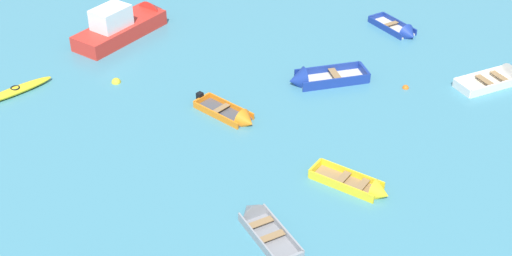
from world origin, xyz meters
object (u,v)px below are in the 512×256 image
rowboat_deep_blue_back_row_right (313,79)px  rowboat_grey_back_row_center (259,221)px  rowboat_deep_blue_cluster_outer (402,32)px  kayak_yellow_near_camera (16,91)px  mooring_buoy_midfield (116,82)px  rowboat_yellow_far_left (365,188)px  motor_launch_red_midfield_left (126,24)px  rowboat_orange_midfield_right (236,117)px  mooring_buoy_outer_edge (405,88)px  rowboat_white_back_row_left (502,77)px

rowboat_deep_blue_back_row_right → rowboat_grey_back_row_center: (-3.55, -9.91, -0.06)m
rowboat_deep_blue_cluster_outer → kayak_yellow_near_camera: bearing=-167.2°
mooring_buoy_midfield → rowboat_yellow_far_left: bearing=-42.3°
rowboat_yellow_far_left → mooring_buoy_midfield: rowboat_yellow_far_left is taller
motor_launch_red_midfield_left → rowboat_orange_midfield_right: bearing=-59.1°
rowboat_grey_back_row_center → mooring_buoy_midfield: 12.37m
rowboat_orange_midfield_right → mooring_buoy_outer_edge: (8.30, 2.04, -0.15)m
motor_launch_red_midfield_left → rowboat_deep_blue_cluster_outer: 15.22m
rowboat_deep_blue_cluster_outer → rowboat_grey_back_row_center: bearing=-122.3°
mooring_buoy_outer_edge → rowboat_deep_blue_back_row_right: bearing=168.7°
motor_launch_red_midfield_left → rowboat_deep_blue_back_row_right: bearing=-33.6°
rowboat_deep_blue_cluster_outer → rowboat_orange_midfield_right: bearing=-141.4°
rowboat_white_back_row_left → rowboat_deep_blue_back_row_right: bearing=176.2°
rowboat_deep_blue_cluster_outer → rowboat_yellow_far_left: bearing=-111.1°
motor_launch_red_midfield_left → mooring_buoy_midfield: (-0.16, -5.30, -0.63)m
mooring_buoy_midfield → rowboat_white_back_row_left: bearing=-4.7°
mooring_buoy_outer_edge → rowboat_orange_midfield_right: bearing=-166.2°
rowboat_deep_blue_back_row_right → mooring_buoy_outer_edge: (4.40, -0.88, -0.22)m
rowboat_white_back_row_left → kayak_yellow_near_camera: bearing=177.8°
rowboat_orange_midfield_right → rowboat_grey_back_row_center: bearing=-87.1°
rowboat_white_back_row_left → mooring_buoy_outer_edge: bearing=-177.0°
motor_launch_red_midfield_left → mooring_buoy_midfield: motor_launch_red_midfield_left is taller
motor_launch_red_midfield_left → kayak_yellow_near_camera: size_ratio=1.76×
rowboat_deep_blue_cluster_outer → kayak_yellow_near_camera: (-19.95, -4.54, 0.02)m
rowboat_orange_midfield_right → rowboat_white_back_row_left: bearing=9.8°
rowboat_white_back_row_left → mooring_buoy_midfield: bearing=175.3°
rowboat_grey_back_row_center → mooring_buoy_midfield: (-5.98, 10.83, -0.16)m
rowboat_deep_blue_back_row_right → rowboat_grey_back_row_center: size_ratio=1.21×
rowboat_yellow_far_left → rowboat_grey_back_row_center: bearing=-160.1°
mooring_buoy_outer_edge → rowboat_yellow_far_left: bearing=-116.3°
rowboat_yellow_far_left → mooring_buoy_outer_edge: bearing=63.7°
rowboat_deep_blue_back_row_right → rowboat_white_back_row_left: size_ratio=1.07×
rowboat_yellow_far_left → rowboat_white_back_row_left: 11.56m
rowboat_deep_blue_back_row_right → mooring_buoy_midfield: rowboat_deep_blue_back_row_right is taller
rowboat_white_back_row_left → mooring_buoy_midfield: (-18.81, 1.55, -0.19)m
rowboat_grey_back_row_center → kayak_yellow_near_camera: bearing=136.2°
rowboat_deep_blue_back_row_right → motor_launch_red_midfield_left: size_ratio=0.70×
rowboat_deep_blue_back_row_right → motor_launch_red_midfield_left: 11.26m
motor_launch_red_midfield_left → kayak_yellow_near_camera: 7.65m
rowboat_yellow_far_left → rowboat_orange_midfield_right: 7.14m
rowboat_white_back_row_left → rowboat_deep_blue_cluster_outer: (-3.50, 5.45, -0.04)m
rowboat_orange_midfield_right → kayak_yellow_near_camera: 10.75m
rowboat_deep_blue_back_row_right → rowboat_orange_midfield_right: bearing=-143.3°
rowboat_orange_midfield_right → mooring_buoy_outer_edge: bearing=13.8°
rowboat_white_back_row_left → mooring_buoy_outer_edge: 4.90m
motor_launch_red_midfield_left → rowboat_grey_back_row_center: motor_launch_red_midfield_left is taller
rowboat_deep_blue_back_row_right → rowboat_grey_back_row_center: 10.53m
motor_launch_red_midfield_left → rowboat_grey_back_row_center: size_ratio=1.72×
rowboat_yellow_far_left → rowboat_white_back_row_left: (8.59, 7.74, 0.03)m
rowboat_grey_back_row_center → mooring_buoy_outer_edge: (7.95, 9.03, -0.16)m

